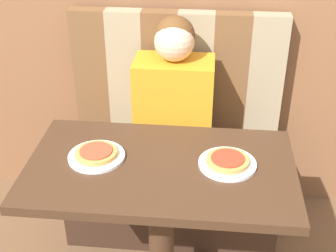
% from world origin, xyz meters
% --- Properties ---
extents(booth_seat, '(1.03, 0.48, 0.49)m').
position_xyz_m(booth_seat, '(0.00, 0.54, 0.25)').
color(booth_seat, '#382319').
rests_on(booth_seat, ground_plane).
extents(booth_backrest, '(1.03, 0.08, 0.59)m').
position_xyz_m(booth_backrest, '(0.00, 0.74, 0.79)').
color(booth_backrest, brown).
rests_on(booth_backrest, booth_seat).
extents(dining_table, '(0.96, 0.56, 0.75)m').
position_xyz_m(dining_table, '(0.00, 0.00, 0.63)').
color(dining_table, '#422B1C').
rests_on(dining_table, ground_plane).
extents(person, '(0.36, 0.22, 0.63)m').
position_xyz_m(person, '(0.00, 0.55, 0.78)').
color(person, orange).
rests_on(person, booth_seat).
extents(plate_left, '(0.21, 0.21, 0.01)m').
position_xyz_m(plate_left, '(-0.24, 0.02, 0.75)').
color(plate_left, white).
rests_on(plate_left, dining_table).
extents(plate_right, '(0.21, 0.21, 0.01)m').
position_xyz_m(plate_right, '(0.24, 0.02, 0.75)').
color(plate_right, white).
rests_on(plate_right, dining_table).
extents(pizza_left, '(0.15, 0.15, 0.02)m').
position_xyz_m(pizza_left, '(-0.24, 0.02, 0.77)').
color(pizza_left, '#C68E47').
rests_on(pizza_left, plate_left).
extents(pizza_right, '(0.15, 0.15, 0.02)m').
position_xyz_m(pizza_right, '(0.24, 0.02, 0.77)').
color(pizza_right, '#C68E47').
rests_on(pizza_right, plate_right).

